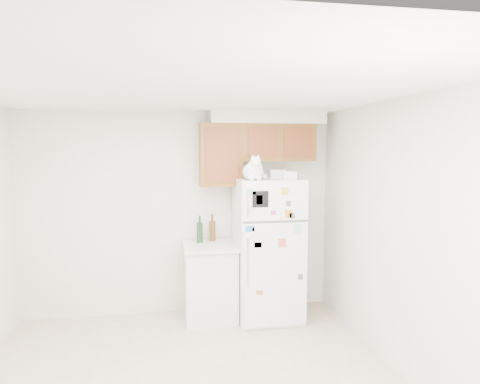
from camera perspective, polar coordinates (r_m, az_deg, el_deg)
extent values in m
cube|color=silver|center=(5.37, -8.12, -2.84)|extent=(3.80, 0.04, 2.50)
cube|color=silver|center=(3.98, 21.68, -6.24)|extent=(0.04, 4.00, 2.50)
cube|color=white|center=(3.34, -7.29, 13.48)|extent=(3.80, 4.00, 0.04)
cube|color=brown|center=(5.31, 4.96, 6.59)|extent=(0.90, 0.33, 0.45)
cube|color=brown|center=(5.17, -2.61, 4.96)|extent=(0.50, 0.33, 0.75)
cube|color=silver|center=(5.30, 3.63, 9.84)|extent=(1.40, 0.37, 0.15)
cube|color=white|center=(5.21, 3.69, -7.54)|extent=(0.76, 0.72, 1.70)
cube|color=white|center=(4.74, 4.81, -1.20)|extent=(0.74, 0.03, 0.44)
cube|color=white|center=(4.91, 4.73, -10.97)|extent=(0.74, 0.03, 1.19)
cube|color=#59595B|center=(4.77, 4.79, -3.88)|extent=(0.74, 0.03, 0.02)
cylinder|color=silver|center=(4.64, 1.08, -1.39)|extent=(0.02, 0.02, 0.32)
cylinder|color=silver|center=(4.77, 1.06, -9.40)|extent=(0.02, 0.02, 0.55)
cube|color=black|center=(4.68, 2.74, -0.97)|extent=(0.18, 0.00, 0.18)
cube|color=white|center=(4.75, 2.95, -6.36)|extent=(0.22, 0.00, 0.28)
cube|color=#8EBEC9|center=(4.84, 7.69, -4.90)|extent=(0.09, 0.00, 0.11)
cube|color=#3B8363|center=(4.76, 2.41, -7.07)|extent=(0.09, 0.00, 0.06)
cube|color=white|center=(4.96, 5.63, -12.76)|extent=(0.05, 0.00, 0.10)
cube|color=#D55423|center=(4.67, 2.61, -1.06)|extent=(0.07, 0.00, 0.10)
cube|color=#4E4D52|center=(4.79, 6.95, -3.17)|extent=(0.06, 0.00, 0.06)
cube|color=#4B4A4F|center=(4.98, 8.06, -11.14)|extent=(0.06, 0.00, 0.06)
cube|color=silver|center=(4.67, 1.41, -2.38)|extent=(0.07, 0.00, 0.09)
cube|color=orange|center=(4.78, 6.47, -2.90)|extent=(0.08, 0.00, 0.09)
cube|color=#BD663B|center=(4.91, 2.65, -13.24)|extent=(0.08, 0.00, 0.05)
cube|color=teal|center=(4.70, 1.35, -4.92)|extent=(0.10, 0.00, 0.06)
cube|color=#AD457D|center=(4.73, 4.49, -2.74)|extent=(0.06, 0.00, 0.05)
cube|color=gold|center=(4.73, 5.99, 0.13)|extent=(0.08, 0.00, 0.08)
cube|color=#DF6045|center=(4.82, 5.64, -6.76)|extent=(0.09, 0.00, 0.10)
cube|color=#96C6D5|center=(4.65, 1.57, 0.00)|extent=(0.09, 0.00, 0.06)
cube|color=white|center=(4.98, 7.23, -11.99)|extent=(0.09, 0.00, 0.09)
cube|color=#535359|center=(4.76, 6.46, -1.54)|extent=(0.05, 0.00, 0.06)
cube|color=white|center=(5.26, -3.98, -12.04)|extent=(0.60, 0.60, 0.88)
cube|color=white|center=(5.12, -3.99, -7.20)|extent=(0.64, 0.64, 0.04)
ellipsoid|color=white|center=(4.80, 1.73, 2.72)|extent=(0.23, 0.31, 0.20)
ellipsoid|color=white|center=(4.71, 1.95, 3.20)|extent=(0.17, 0.13, 0.19)
sphere|color=white|center=(4.66, 2.08, 4.05)|extent=(0.12, 0.12, 0.12)
cone|color=white|center=(4.65, 1.71, 4.76)|extent=(0.04, 0.04, 0.04)
cone|color=white|center=(4.66, 2.46, 4.76)|extent=(0.04, 0.04, 0.04)
cone|color=#D88C8C|center=(4.65, 1.72, 4.70)|extent=(0.02, 0.02, 0.03)
cone|color=#D88C8C|center=(4.66, 2.47, 4.70)|extent=(0.02, 0.02, 0.03)
sphere|color=white|center=(4.61, 2.21, 3.81)|extent=(0.05, 0.05, 0.05)
sphere|color=white|center=(4.67, 1.56, 1.88)|extent=(0.06, 0.06, 0.06)
sphere|color=white|center=(4.69, 2.52, 1.89)|extent=(0.06, 0.06, 0.06)
cylinder|color=white|center=(4.93, 2.59, 2.08)|extent=(0.14, 0.20, 0.07)
cube|color=white|center=(5.15, 5.20, 2.43)|extent=(0.22, 0.19, 0.10)
cube|color=white|center=(4.98, 6.80, 2.24)|extent=(0.18, 0.16, 0.09)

